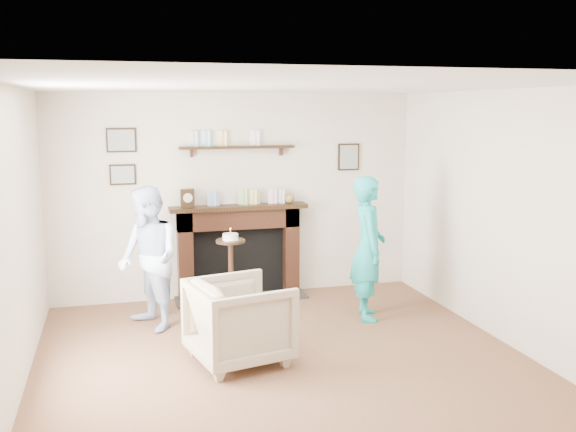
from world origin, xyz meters
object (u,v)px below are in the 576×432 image
object	(u,v)px
man	(151,328)
woman	(367,317)
armchair	(240,361)
pedestal_table	(231,263)

from	to	relation	value
man	woman	distance (m)	2.36
armchair	woman	world-z (taller)	woman
woman	armchair	bearing A→B (deg)	131.36
armchair	woman	xyz separation A→B (m)	(1.61, 0.86, 0.00)
man	woman	bearing A→B (deg)	59.46
woman	man	bearing A→B (deg)	96.82
armchair	man	distance (m)	1.35
man	armchair	bearing A→B (deg)	9.27
man	pedestal_table	distance (m)	1.09
pedestal_table	woman	bearing A→B (deg)	-14.22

